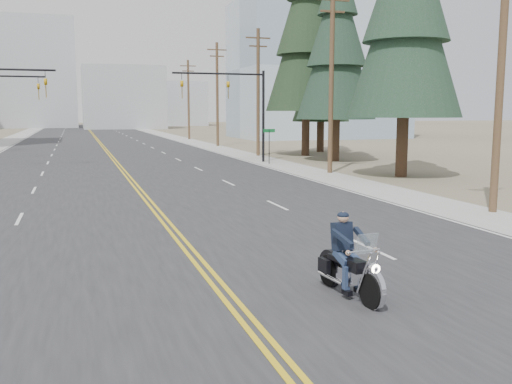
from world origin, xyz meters
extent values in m
plane|color=#776D56|center=(0.00, 0.00, 0.00)|extent=(400.00, 400.00, 0.00)
cube|color=#303033|center=(0.00, 70.00, 0.01)|extent=(20.00, 200.00, 0.01)
cube|color=#A5A5A0|center=(-11.50, 70.00, 0.01)|extent=(3.00, 200.00, 0.01)
cube|color=#A5A5A0|center=(11.50, 70.00, 0.01)|extent=(3.00, 200.00, 0.01)
cylinder|color=black|center=(-7.50, 32.00, 6.70)|extent=(7.00, 0.14, 0.14)
imported|color=#BF8C0C|center=(-4.70, 32.00, 6.05)|extent=(0.21, 0.26, 1.30)
cylinder|color=black|center=(11.00, 32.00, 3.50)|extent=(0.20, 0.20, 7.00)
cylinder|color=black|center=(7.50, 32.00, 6.70)|extent=(7.00, 0.14, 0.14)
imported|color=#BF8C0C|center=(8.20, 32.00, 6.05)|extent=(0.21, 0.26, 1.30)
imported|color=#BF8C0C|center=(4.70, 32.00, 6.05)|extent=(0.21, 0.26, 1.30)
cylinder|color=black|center=(-8.00, 40.00, 6.70)|extent=(6.00, 0.14, 0.14)
imported|color=#BF8C0C|center=(-5.60, 40.00, 6.05)|extent=(0.21, 0.26, 1.30)
cylinder|color=black|center=(10.80, 30.00, 1.30)|extent=(0.06, 0.06, 2.60)
cube|color=#0C5926|center=(10.80, 30.00, 2.50)|extent=(0.90, 0.03, 0.25)
cylinder|color=brown|center=(12.50, 8.00, 5.50)|extent=(0.30, 0.30, 11.00)
cylinder|color=brown|center=(12.50, 23.00, 5.75)|extent=(0.30, 0.30, 11.50)
cube|color=brown|center=(12.50, 23.00, 10.70)|extent=(2.20, 0.12, 0.12)
cube|color=brown|center=(12.50, 23.00, 10.00)|extent=(1.60, 0.12, 0.12)
cylinder|color=brown|center=(12.50, 38.00, 5.50)|extent=(0.30, 0.30, 11.00)
cube|color=brown|center=(12.50, 38.00, 10.20)|extent=(2.20, 0.12, 0.12)
cube|color=brown|center=(12.50, 38.00, 9.50)|extent=(1.60, 0.12, 0.12)
cylinder|color=brown|center=(12.50, 53.00, 5.75)|extent=(0.30, 0.30, 11.50)
cube|color=brown|center=(12.50, 53.00, 10.70)|extent=(2.20, 0.12, 0.12)
cube|color=brown|center=(12.50, 53.00, 10.00)|extent=(1.60, 0.12, 0.12)
cylinder|color=brown|center=(12.50, 70.00, 5.50)|extent=(0.30, 0.30, 11.00)
cube|color=brown|center=(12.50, 70.00, 10.20)|extent=(2.20, 0.12, 0.12)
cube|color=brown|center=(12.50, 70.00, 9.50)|extent=(1.60, 0.12, 0.12)
cube|color=#9EB5CC|center=(32.00, 70.00, 10.00)|extent=(24.00, 16.00, 20.00)
cube|color=#ADB2B7|center=(8.00, 125.00, 7.00)|extent=(18.00, 14.00, 14.00)
cube|color=#B7BCC6|center=(40.00, 110.00, 9.00)|extent=(16.00, 12.00, 18.00)
cube|color=#ADB2B7|center=(-12.00, 140.00, 13.00)|extent=(20.00, 15.00, 26.00)
cube|color=#B7BCC6|center=(25.00, 150.00, 6.00)|extent=(14.00, 14.00, 12.00)
cylinder|color=#382619|center=(15.78, 19.91, 1.78)|extent=(0.69, 0.69, 3.57)
cone|color=#193321|center=(15.78, 19.91, 8.92)|extent=(6.74, 6.74, 10.70)
cylinder|color=#382619|center=(16.72, 31.14, 1.66)|extent=(0.72, 0.72, 3.31)
cone|color=#172F1F|center=(16.72, 31.14, 8.28)|extent=(6.21, 6.21, 9.94)
cone|color=#172F1F|center=(16.72, 31.14, 11.10)|extent=(4.66, 4.66, 7.46)
cylinder|color=#382619|center=(16.67, 37.13, 1.98)|extent=(0.69, 0.69, 3.95)
cone|color=black|center=(16.67, 37.13, 9.88)|extent=(7.12, 7.12, 11.86)
cone|color=black|center=(16.67, 37.13, 13.24)|extent=(5.34, 5.34, 8.90)
cylinder|color=#382619|center=(19.88, 41.11, 1.48)|extent=(0.69, 0.69, 2.95)
cone|color=black|center=(19.88, 41.11, 7.38)|extent=(5.51, 5.51, 8.86)
cone|color=black|center=(19.88, 41.11, 9.89)|extent=(4.13, 4.13, 6.64)
cone|color=black|center=(19.88, 41.11, 12.40)|extent=(2.76, 2.76, 4.72)
camera|label=1|loc=(-2.93, -10.10, 3.91)|focal=40.00mm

